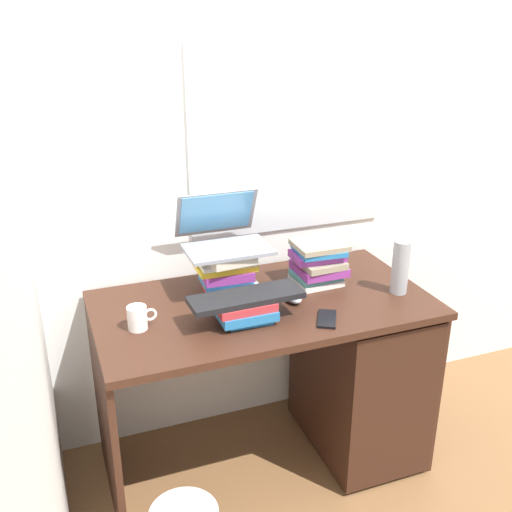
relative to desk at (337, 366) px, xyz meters
name	(u,v)px	position (x,y,z in m)	size (l,w,h in m)	color
ground_plane	(262,459)	(-0.33, 0.03, -0.42)	(6.00, 6.00, 0.00)	brown
wall_back	(230,150)	(-0.33, 0.42, 0.88)	(6.00, 0.06, 2.60)	white
wall_left	(12,196)	(-1.18, 0.03, 0.88)	(0.05, 6.00, 2.60)	silver
desk	(337,366)	(0.00, 0.00, 0.00)	(1.31, 0.70, 0.78)	#381E14
book_stack_tall	(227,272)	(-0.44, 0.15, 0.45)	(0.25, 0.20, 0.18)	#B22D33
book_stack_keyboard_riser	(245,310)	(-0.45, -0.09, 0.40)	(0.22, 0.18, 0.08)	#2672B2
book_stack_side	(318,262)	(-0.05, 0.11, 0.45)	(0.22, 0.20, 0.18)	white
laptop	(223,234)	(-0.43, 0.22, 0.59)	(0.33, 0.31, 0.21)	gray
keyboard	(246,297)	(-0.45, -0.09, 0.45)	(0.42, 0.14, 0.02)	black
computer_mouse	(293,297)	(-0.22, -0.01, 0.37)	(0.06, 0.10, 0.04)	#A5A8AD
mug	(138,318)	(-0.83, -0.02, 0.40)	(0.11, 0.07, 0.09)	white
water_bottle	(400,267)	(0.21, -0.09, 0.47)	(0.07, 0.07, 0.22)	#999EA5
cell_phone	(327,319)	(-0.17, -0.20, 0.36)	(0.07, 0.14, 0.01)	black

